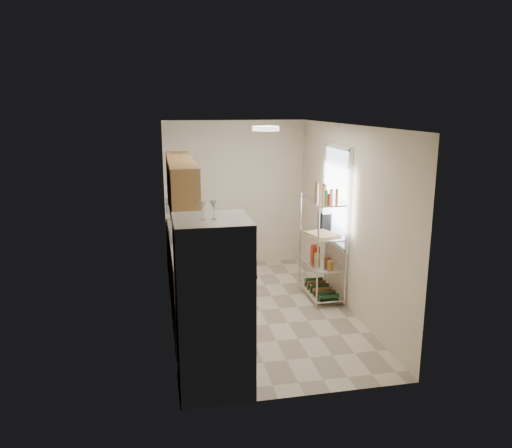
{
  "coord_description": "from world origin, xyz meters",
  "views": [
    {
      "loc": [
        -1.37,
        -6.5,
        2.86
      ],
      "look_at": [
        -0.01,
        0.25,
        1.21
      ],
      "focal_mm": 35.0,
      "sensor_mm": 36.0,
      "label": 1
    }
  ],
  "objects_px": {
    "refrigerator": "(213,306)",
    "cutting_board": "(322,234)",
    "espresso_machine": "(324,220)",
    "rice_cooker": "(186,235)",
    "frying_pan_large": "(189,234)"
  },
  "relations": [
    {
      "from": "frying_pan_large",
      "to": "espresso_machine",
      "type": "xyz_separation_m",
      "value": [
        2.07,
        -0.34,
        0.21
      ]
    },
    {
      "from": "refrigerator",
      "to": "cutting_board",
      "type": "relative_size",
      "value": 4.03
    },
    {
      "from": "cutting_board",
      "to": "espresso_machine",
      "type": "height_order",
      "value": "espresso_machine"
    },
    {
      "from": "cutting_board",
      "to": "espresso_machine",
      "type": "xyz_separation_m",
      "value": [
        0.18,
        0.45,
        0.11
      ]
    },
    {
      "from": "refrigerator",
      "to": "frying_pan_large",
      "type": "distance_m",
      "value": 2.81
    },
    {
      "from": "cutting_board",
      "to": "frying_pan_large",
      "type": "bearing_deg",
      "value": 157.22
    },
    {
      "from": "refrigerator",
      "to": "rice_cooker",
      "type": "distance_m",
      "value": 2.44
    },
    {
      "from": "cutting_board",
      "to": "espresso_machine",
      "type": "relative_size",
      "value": 1.81
    },
    {
      "from": "rice_cooker",
      "to": "frying_pan_large",
      "type": "xyz_separation_m",
      "value": [
        0.06,
        0.37,
        -0.08
      ]
    },
    {
      "from": "rice_cooker",
      "to": "cutting_board",
      "type": "height_order",
      "value": "rice_cooker"
    },
    {
      "from": "frying_pan_large",
      "to": "espresso_machine",
      "type": "distance_m",
      "value": 2.11
    },
    {
      "from": "refrigerator",
      "to": "cutting_board",
      "type": "distance_m",
      "value": 2.72
    },
    {
      "from": "rice_cooker",
      "to": "espresso_machine",
      "type": "height_order",
      "value": "espresso_machine"
    },
    {
      "from": "cutting_board",
      "to": "rice_cooker",
      "type": "bearing_deg",
      "value": 167.69
    },
    {
      "from": "cutting_board",
      "to": "refrigerator",
      "type": "bearing_deg",
      "value": -132.22
    }
  ]
}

